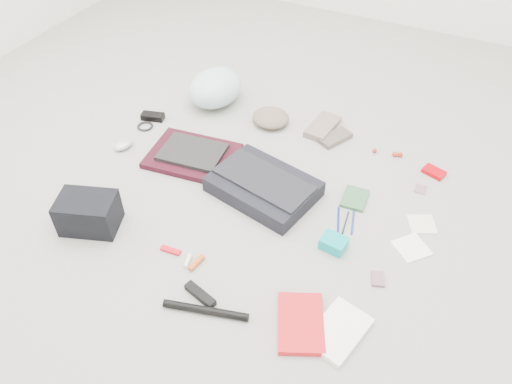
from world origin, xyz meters
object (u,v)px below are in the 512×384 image
at_px(laptop, 192,152).
at_px(bike_helmet, 215,88).
at_px(camera_bag, 89,213).
at_px(accordion_wallet, 334,243).
at_px(book_red, 301,323).
at_px(messenger_bag, 264,187).

xyz_separation_m(laptop, bike_helmet, (-0.14, 0.47, 0.06)).
bearing_deg(camera_bag, laptop, 55.88).
height_order(laptop, accordion_wallet, accordion_wallet).
bearing_deg(book_red, laptop, 118.78).
height_order(messenger_bag, laptop, messenger_bag).
xyz_separation_m(bike_helmet, camera_bag, (-0.01, -1.03, -0.02)).
bearing_deg(camera_bag, bike_helmet, 69.91).
relative_size(messenger_bag, accordion_wallet, 4.47).
bearing_deg(messenger_bag, camera_bag, -126.07).
bearing_deg(book_red, bike_helmet, 107.15).
xyz_separation_m(messenger_bag, laptop, (-0.41, 0.07, 0.00)).
height_order(laptop, bike_helmet, bike_helmet).
height_order(book_red, accordion_wallet, accordion_wallet).
bearing_deg(messenger_bag, book_red, -41.20).
distance_m(messenger_bag, bike_helmet, 0.76).
height_order(camera_bag, book_red, camera_bag).
height_order(messenger_bag, book_red, messenger_bag).
bearing_deg(accordion_wallet, book_red, -80.50).
bearing_deg(accordion_wallet, camera_bag, -153.96).
bearing_deg(book_red, accordion_wallet, 68.67).
relative_size(bike_helmet, accordion_wallet, 3.25).
bearing_deg(accordion_wallet, bike_helmet, 149.90).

